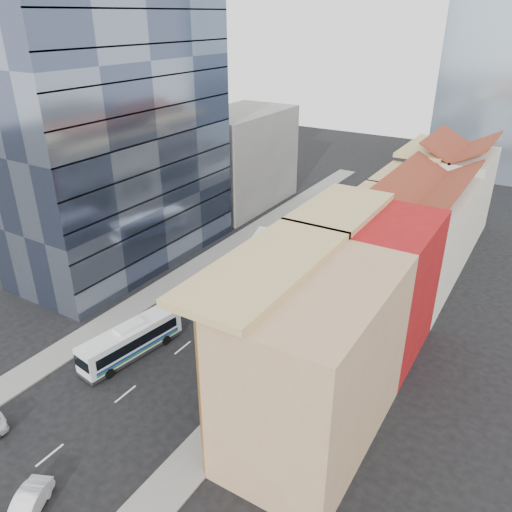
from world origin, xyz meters
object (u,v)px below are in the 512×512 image
Objects in this scene: shophouse_tan at (315,364)px; sedan_right at (27,507)px; bus_left_near at (131,340)px; bus_left_far at (257,253)px; office_tower at (115,132)px; bus_right at (287,301)px.

sedan_right is at bearing -128.00° from shophouse_tan.
bus_left_far reaches higher than bus_left_near.
bus_left_far reaches higher than sedan_right.
shophouse_tan is at bearing 8.22° from bus_left_near.
bus_left_far is at bearing 22.89° from office_tower.
bus_left_near reaches higher than sedan_right.
bus_right is 2.75× the size of sedan_right.
bus_left_far is 11.36m from bus_right.
shophouse_tan is 26.44m from bus_left_far.
bus_right reaches higher than sedan_right.
bus_right is at bearing -59.98° from bus_left_far.
bus_left_far is at bearing 97.03° from bus_left_near.
bus_left_near is 2.34× the size of sedan_right.
bus_left_far is 2.45× the size of sedan_right.
sedan_right is at bearing -97.17° from bus_left_far.
office_tower is 3.14× the size of bus_left_near.
bus_right is 26.86m from sedan_right.
bus_left_near is at bearing -179.96° from shophouse_tan.
bus_left_far is at bearing 129.71° from shophouse_tan.
office_tower is at bearing 143.03° from bus_left_near.
office_tower is 20.54m from bus_left_far.
bus_right reaches higher than bus_left_near.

